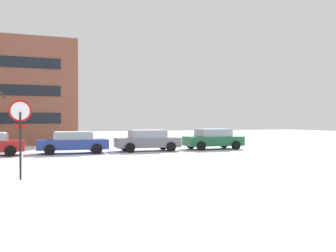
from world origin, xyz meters
The scene contains 6 objects.
ground_plane centered at (0.00, 0.00, 0.00)m, with size 120.00×120.00×0.00m, color white.
road_surface centered at (0.00, 3.40, 0.00)m, with size 80.00×8.80×0.00m.
stop_sign centered at (-0.51, -1.56, 1.95)m, with size 0.76×0.10×2.78m.
parked_car_blue centered at (2.39, 8.78, 0.72)m, with size 4.40×2.09×1.39m.
parked_car_gray centered at (7.39, 8.90, 0.74)m, with size 4.39×2.11×1.45m.
parked_car_green centered at (12.39, 8.83, 0.76)m, with size 4.25×2.21×1.49m.
Camera 1 is at (-0.28, -15.52, 2.04)m, focal length 40.05 mm.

